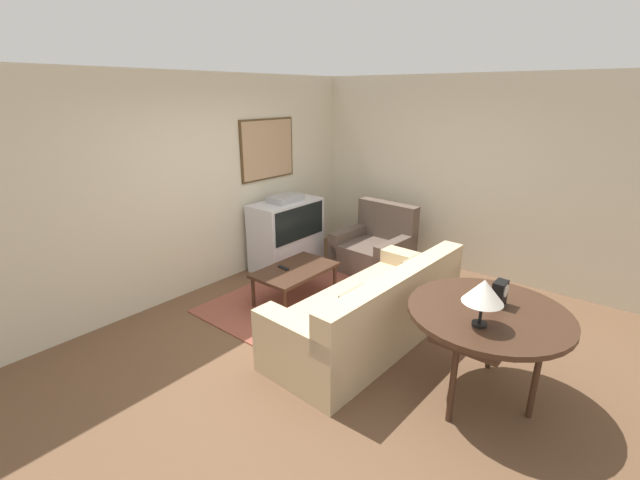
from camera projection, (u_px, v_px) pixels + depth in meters
name	position (u px, v px, depth m)	size (l,w,h in m)	color
ground_plane	(336.00, 335.00, 4.58)	(12.00, 12.00, 0.00)	brown
wall_back	(205.00, 184.00, 5.43)	(12.00, 0.10, 2.70)	beige
wall_right	(450.00, 175.00, 6.06)	(0.06, 12.00, 2.70)	beige
area_rug	(307.00, 297.00, 5.41)	(2.37, 1.69, 0.01)	brown
tv	(287.00, 233.00, 6.25)	(1.08, 0.55, 1.07)	silver
couch	(371.00, 313.00, 4.38)	(2.32, 1.01, 0.85)	#CCB289
armchair	(375.00, 249.00, 6.23)	(0.93, 1.00, 0.94)	brown
coffee_table	(295.00, 272.00, 5.22)	(1.01, 0.62, 0.43)	#3D2619
console_table	(489.00, 318.00, 3.43)	(1.28, 1.28, 0.81)	#3D2619
table_lamp	(484.00, 292.00, 3.10)	(0.30, 0.30, 0.37)	black
mantel_clock	(500.00, 293.00, 3.47)	(0.15, 0.10, 0.21)	black
remote	(284.00, 268.00, 5.20)	(0.06, 0.16, 0.02)	black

